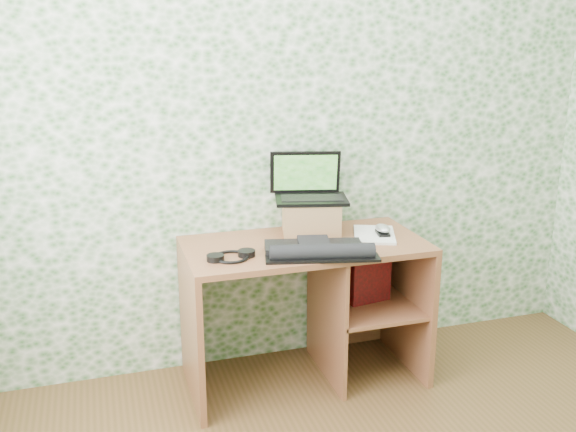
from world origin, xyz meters
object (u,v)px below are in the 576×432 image
object	(u,v)px
desk	(317,289)
keyboard	(317,250)
riser	(311,217)
laptop	(309,188)
notepad	(374,235)

from	to	relation	value
desk	keyboard	xyz separation A→B (m)	(-0.08, -0.21, 0.29)
riser	laptop	world-z (taller)	laptop
laptop	keyboard	size ratio (longest dim) A/B	0.77
desk	notepad	size ratio (longest dim) A/B	4.12
notepad	desk	bearing A→B (deg)	-163.46
riser	desk	bearing A→B (deg)	-91.51
keyboard	notepad	xyz separation A→B (m)	(0.38, 0.18, -0.02)
laptop	keyboard	xyz separation A→B (m)	(-0.08, -0.37, -0.21)
riser	notepad	distance (m)	0.34
desk	riser	size ratio (longest dim) A/B	4.15
desk	laptop	xyz separation A→B (m)	(0.00, 0.15, 0.50)
notepad	laptop	bearing A→B (deg)	170.16
desk	riser	bearing A→B (deg)	88.49
laptop	desk	bearing A→B (deg)	-77.35
desk	keyboard	size ratio (longest dim) A/B	2.23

